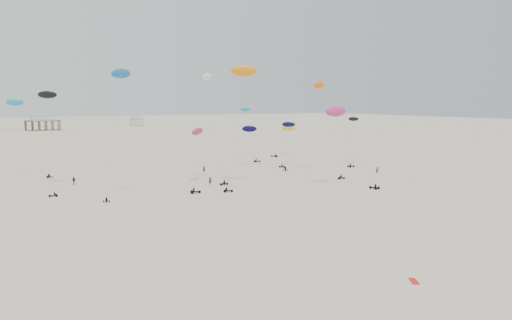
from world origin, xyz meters
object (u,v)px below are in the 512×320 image
rig_0 (287,137)px  pavilion_main (43,124)px  pavilion_small (137,121)px  spectator_0 (210,185)px

rig_0 → pavilion_main: bearing=-90.8°
pavilion_small → rig_0: rig_0 is taller
pavilion_small → spectator_0: bearing=-102.8°
pavilion_main → spectator_0: (7.20, -246.05, -4.22)m
pavilion_main → rig_0: (39.55, -227.46, 4.08)m
spectator_0 → pavilion_main: bearing=-43.1°
pavilion_main → pavilion_small: pavilion_main is taller
pavilion_main → rig_0: 230.91m
rig_0 → spectator_0: (-32.35, -18.59, -8.30)m
pavilion_main → spectator_0: size_ratio=10.09×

